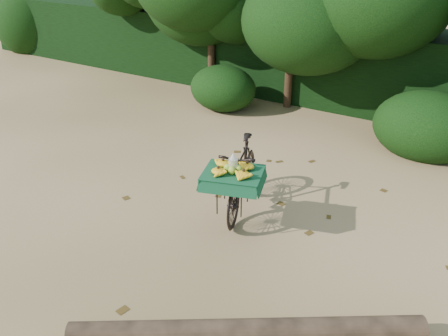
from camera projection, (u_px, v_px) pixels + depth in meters
The scene contains 7 objects.
ground at pixel (239, 237), 6.49m from camera, with size 80.00×80.00×0.00m, color tan.
vendor_bicycle at pixel (242, 176), 6.92m from camera, with size 1.18×1.93×1.09m.
fallen_log at pixel (248, 331), 4.79m from camera, with size 0.26×0.26×3.61m, color brown.
hedge_backdrop at pixel (380, 70), 10.85m from camera, with size 26.00×1.80×1.80m, color black.
tree_row at pixel (346, 24), 10.06m from camera, with size 14.50×2.00×4.00m, color black, non-canonical shape.
bush_clumps at pixel (373, 119), 9.30m from camera, with size 8.80×1.70×0.90m, color black, non-canonical shape.
leaf_litter at pixel (261, 215), 6.98m from camera, with size 7.00×7.30×0.01m, color #4B3514, non-canonical shape.
Camera 1 is at (2.71, -4.65, 3.76)m, focal length 38.00 mm.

